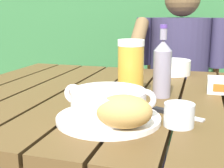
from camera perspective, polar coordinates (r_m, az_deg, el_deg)
dining_table at (r=1.04m, az=1.45°, el=-6.82°), size 1.17×0.98×0.75m
hedge_backdrop at (r=2.58m, az=8.23°, el=14.56°), size 3.83×0.82×2.72m
chair_near_diner at (r=1.95m, az=12.48°, el=-3.19°), size 0.46×0.46×0.93m
person_eating at (r=1.70m, az=12.27°, el=2.58°), size 0.48×0.47×1.19m
serving_plate at (r=0.76m, az=-0.66°, el=-6.45°), size 0.26×0.26×0.01m
soup_bowl at (r=0.75m, az=-0.67°, el=-3.48°), size 0.24×0.19×0.08m
bread_roll at (r=0.67m, az=2.22°, el=-5.17°), size 0.14×0.11×0.07m
beer_glass at (r=0.95m, az=3.54°, el=2.81°), size 0.08×0.08×0.18m
beer_bottle at (r=0.97m, az=9.45°, el=3.13°), size 0.06×0.06×0.23m
water_glass_small at (r=0.73m, az=12.50°, el=-5.67°), size 0.07×0.07×0.06m
table_knife at (r=0.82m, az=11.30°, el=-5.39°), size 0.14×0.07×0.01m
diner_bowl at (r=1.35m, az=11.43°, el=3.14°), size 0.15×0.15×0.06m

